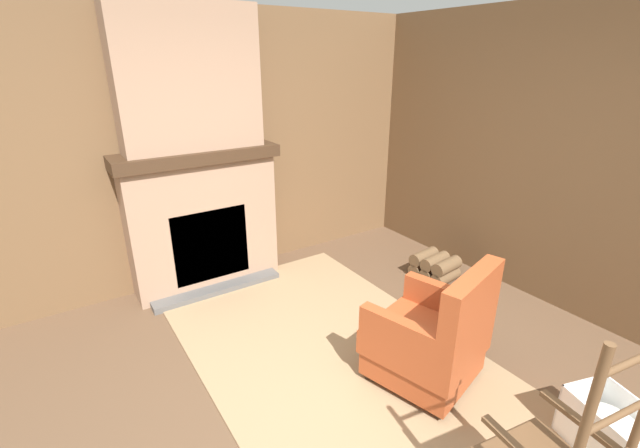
# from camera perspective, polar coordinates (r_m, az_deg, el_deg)

# --- Properties ---
(ground_plane) EXTENTS (14.00, 14.00, 0.00)m
(ground_plane) POSITION_cam_1_polar(r_m,az_deg,el_deg) (2.92, 3.33, -26.83)
(ground_plane) COLOR brown
(wood_panel_wall_left) EXTENTS (0.06, 5.68, 2.64)m
(wood_panel_wall_left) POSITION_cam_1_polar(r_m,az_deg,el_deg) (4.37, -17.02, 9.15)
(wood_panel_wall_left) COLOR brown
(wood_panel_wall_left) RESTS_ON ground
(wood_panel_wall_back) EXTENTS (5.68, 0.09, 2.64)m
(wood_panel_wall_back) POSITION_cam_1_polar(r_m,az_deg,el_deg) (4.15, 34.06, 5.90)
(wood_panel_wall_back) COLOR brown
(wood_panel_wall_back) RESTS_ON ground
(fireplace_hearth) EXTENTS (0.57, 1.51, 1.38)m
(fireplace_hearth) POSITION_cam_1_polar(r_m,az_deg,el_deg) (4.33, -15.25, 0.49)
(fireplace_hearth) COLOR #9E7A60
(fireplace_hearth) RESTS_ON ground
(chimney_breast) EXTENTS (0.32, 1.24, 1.24)m
(chimney_breast) POSITION_cam_1_polar(r_m,az_deg,el_deg) (4.08, -17.17, 18.04)
(chimney_breast) COLOR #9E7A60
(chimney_breast) RESTS_ON fireplace_hearth
(area_rug) EXTENTS (3.46, 1.93, 0.01)m
(area_rug) POSITION_cam_1_polar(r_m,az_deg,el_deg) (3.40, 3.37, -18.26)
(area_rug) COLOR #997A56
(area_rug) RESTS_ON ground
(armchair) EXTENTS (0.84, 0.83, 0.94)m
(armchair) POSITION_cam_1_polar(r_m,az_deg,el_deg) (3.17, 14.56, -14.74)
(armchair) COLOR #A84723
(armchair) RESTS_ON ground
(firewood_stack) EXTENTS (0.46, 0.39, 0.26)m
(firewood_stack) POSITION_cam_1_polar(r_m,az_deg,el_deg) (4.65, 15.03, -5.49)
(firewood_stack) COLOR brown
(firewood_stack) RESTS_ON ground
(laundry_basket) EXTENTS (0.59, 0.47, 0.34)m
(laundry_basket) POSITION_cam_1_polar(r_m,az_deg,el_deg) (3.20, 34.68, -21.97)
(laundry_basket) COLOR white
(laundry_basket) RESTS_ON ground
(oil_lamp_vase) EXTENTS (0.09, 0.09, 0.31)m
(oil_lamp_vase) POSITION_cam_1_polar(r_m,az_deg,el_deg) (4.05, -24.04, 9.83)
(oil_lamp_vase) COLOR #B24C42
(oil_lamp_vase) RESTS_ON fireplace_hearth
(storage_case) EXTENTS (0.15, 0.26, 0.12)m
(storage_case) POSITION_cam_1_polar(r_m,az_deg,el_deg) (4.26, -13.06, 10.95)
(storage_case) COLOR brown
(storage_case) RESTS_ON fireplace_hearth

